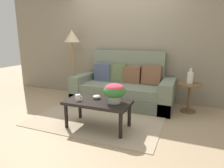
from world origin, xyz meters
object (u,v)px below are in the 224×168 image
object	(u,v)px
couch	(123,88)
side_table	(190,93)
floor_lamp	(72,41)
potted_plant	(114,91)
coffee_table	(98,105)
snack_bowl	(97,97)
coffee_mug	(78,98)
table_vase	(190,77)

from	to	relation	value
couch	side_table	world-z (taller)	couch
floor_lamp	potted_plant	size ratio (longest dim) A/B	4.68
couch	coffee_table	world-z (taller)	couch
side_table	snack_bowl	xyz separation A→B (m)	(-1.40, -1.20, 0.09)
couch	side_table	xyz separation A→B (m)	(1.35, -0.01, 0.05)
couch	side_table	bearing A→B (deg)	-0.60
coffee_mug	table_vase	bearing A→B (deg)	40.80
snack_bowl	table_vase	xyz separation A→B (m)	(1.39, 1.21, 0.20)
side_table	table_vase	size ratio (longest dim) A/B	1.94
couch	side_table	distance (m)	1.36
potted_plant	coffee_mug	distance (m)	0.61
coffee_table	table_vase	xyz separation A→B (m)	(1.33, 1.30, 0.30)
couch	coffee_table	xyz separation A→B (m)	(0.02, -1.31, 0.05)
floor_lamp	potted_plant	xyz separation A→B (m)	(1.63, -1.41, -0.71)
couch	snack_bowl	distance (m)	1.22
potted_plant	snack_bowl	xyz separation A→B (m)	(-0.34, 0.08, -0.15)
side_table	potted_plant	xyz separation A→B (m)	(-1.06, -1.28, 0.25)
coffee_table	snack_bowl	world-z (taller)	snack_bowl
potted_plant	table_vase	size ratio (longest dim) A/B	1.16
couch	coffee_mug	size ratio (longest dim) A/B	16.51
couch	coffee_table	bearing A→B (deg)	-89.33
coffee_table	side_table	world-z (taller)	side_table
floor_lamp	table_vase	xyz separation A→B (m)	(2.68, -0.13, -0.66)
coffee_mug	snack_bowl	size ratio (longest dim) A/B	1.03
side_table	coffee_mug	world-z (taller)	side_table
coffee_table	coffee_mug	world-z (taller)	coffee_mug
snack_bowl	table_vase	world-z (taller)	table_vase
couch	table_vase	xyz separation A→B (m)	(1.34, -0.00, 0.35)
floor_lamp	coffee_mug	world-z (taller)	floor_lamp
table_vase	side_table	bearing A→B (deg)	-43.13
side_table	table_vase	distance (m)	0.30
couch	floor_lamp	world-z (taller)	floor_lamp
couch	coffee_table	distance (m)	1.31
side_table	coffee_mug	xyz separation A→B (m)	(-1.64, -1.39, 0.11)
floor_lamp	snack_bowl	distance (m)	2.05
couch	floor_lamp	bearing A→B (deg)	174.72
couch	potted_plant	size ratio (longest dim) A/B	6.27
side_table	coffee_mug	bearing A→B (deg)	-139.68
coffee_table	coffee_mug	bearing A→B (deg)	-161.50
couch	snack_bowl	size ratio (longest dim) A/B	16.94
coffee_table	snack_bowl	size ratio (longest dim) A/B	8.21
couch	floor_lamp	xyz separation A→B (m)	(-1.34, 0.12, 1.01)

